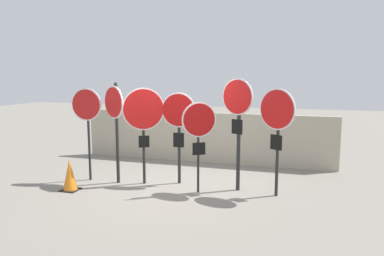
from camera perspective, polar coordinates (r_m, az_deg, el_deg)
The scene contains 10 objects.
ground_plane at distance 8.55m, azimuth -2.46°, elevation -8.84°, with size 40.00×40.00×0.00m, color gray.
fence_back at distance 10.65m, azimuth 1.86°, elevation -1.46°, with size 7.25×0.12×1.43m.
stop_sign_0 at distance 9.01m, azimuth -15.74°, elevation 2.46°, with size 0.75×0.13×2.19m.
stop_sign_1 at distance 8.64m, azimuth -11.69°, elevation 2.22°, with size 0.65×0.39×2.32m.
stop_sign_2 at distance 8.46m, azimuth -7.40°, elevation 1.97°, with size 0.83×0.51×2.21m.
stop_sign_3 at distance 8.43m, azimuth -2.07°, elevation 1.33°, with size 0.78×0.15×2.10m.
stop_sign_4 at distance 7.75m, azimuth 1.06°, elevation 0.31°, with size 0.63×0.42×1.94m.
stop_sign_5 at distance 7.96m, azimuth 7.00°, elevation 2.30°, with size 0.70×0.36×2.42m.
stop_sign_6 at distance 7.71m, azimuth 12.84°, elevation 1.41°, with size 0.73×0.45×2.23m.
traffic_cone_0 at distance 8.59m, azimuth -18.12°, elevation -6.83°, with size 0.36×0.36×0.69m.
Camera 1 is at (2.72, -7.70, 2.52)m, focal length 35.00 mm.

